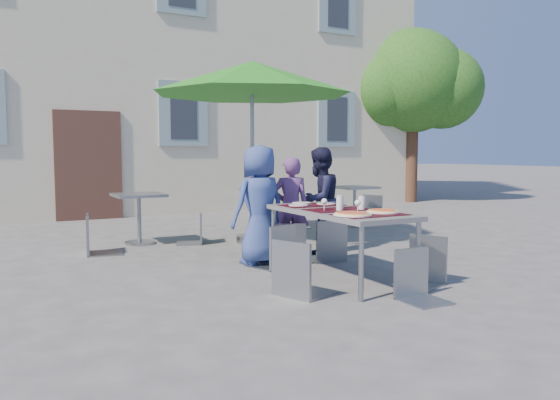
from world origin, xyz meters
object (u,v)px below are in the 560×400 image
chair_5 (419,244)px  bg_chair_r_0 (195,211)px  bg_chair_r_1 (370,192)px  bg_chair_l_0 (95,209)px  cafe_table_0 (139,209)px  child_2 (319,200)px  patio_umbrella (252,79)px  chair_3 (298,233)px  bg_chair_l_1 (290,193)px  child_1 (291,208)px  dining_table (339,215)px  chair_2 (328,215)px  pizza_near_left (352,214)px  cafe_table_1 (355,199)px  chair_4 (424,231)px  pizza_near_right (383,211)px  chair_1 (288,218)px  child_0 (260,205)px  chair_0 (276,219)px

chair_5 → bg_chair_r_0: chair_5 is taller
bg_chair_r_1 → bg_chair_l_0: bearing=-169.6°
cafe_table_0 → bg_chair_l_0: (-0.71, -0.54, 0.09)m
child_2 → chair_5: (-0.48, -2.47, -0.19)m
patio_umbrella → chair_3: bearing=-107.5°
bg_chair_l_0 → bg_chair_l_1: 3.75m
bg_chair_r_0 → child_1: bearing=-66.1°
dining_table → bg_chair_r_1: 4.92m
chair_2 → cafe_table_0: 2.98m
pizza_near_left → bg_chair_r_0: size_ratio=0.44×
chair_5 → cafe_table_1: 5.09m
dining_table → chair_3: 0.87m
chair_4 → pizza_near_left: bearing=174.8°
pizza_near_left → bg_chair_r_0: bg_chair_r_0 is taller
child_1 → cafe_table_1: bearing=-117.4°
pizza_near_right → child_2: size_ratio=0.23×
cafe_table_1 → patio_umbrella: bearing=-162.3°
chair_1 → patio_umbrella: size_ratio=0.31×
dining_table → pizza_near_right: 0.52m
pizza_near_right → chair_3: size_ratio=0.33×
bg_chair_l_1 → child_0: bearing=-125.8°
pizza_near_left → chair_5: bearing=-55.1°
pizza_near_left → child_1: (0.33, 1.80, -0.12)m
cafe_table_0 → pizza_near_left: bearing=-73.2°
dining_table → chair_4: bearing=-43.0°
pizza_near_left → chair_1: chair_1 is taller
chair_5 → cafe_table_1: bearing=60.6°
chair_5 → patio_umbrella: patio_umbrella is taller
pizza_near_left → bg_chair_r_0: (-0.40, 3.44, -0.28)m
chair_1 → bg_chair_l_1: size_ratio=0.88×
pizza_near_left → pizza_near_right: size_ratio=1.12×
cafe_table_1 → dining_table: bearing=-128.3°
chair_2 → chair_4: 1.48m
chair_0 → bg_chair_l_1: (1.87, 2.99, 0.04)m
chair_1 → chair_4: bearing=-67.7°
chair_1 → chair_3: chair_3 is taller
pizza_near_right → bg_chair_r_0: size_ratio=0.39×
bg_chair_l_0 → bg_chair_r_1: size_ratio=1.02×
child_0 → chair_2: bearing=153.7°
pizza_near_right → bg_chair_r_1: bearing=53.9°
chair_1 → bg_chair_r_0: (-0.57, 1.85, -0.06)m
bg_chair_l_1 → bg_chair_r_0: bearing=-157.7°
dining_table → cafe_table_0: size_ratio=2.45×
chair_4 → child_0: bearing=121.8°
chair_2 → bg_chair_l_1: bg_chair_l_1 is taller
chair_1 → chair_2: (0.45, -0.21, 0.04)m
child_2 → chair_2: 0.62m
chair_3 → child_0: bearing=77.4°
pizza_near_left → child_0: bearing=97.1°
dining_table → chair_5: bearing=-81.1°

